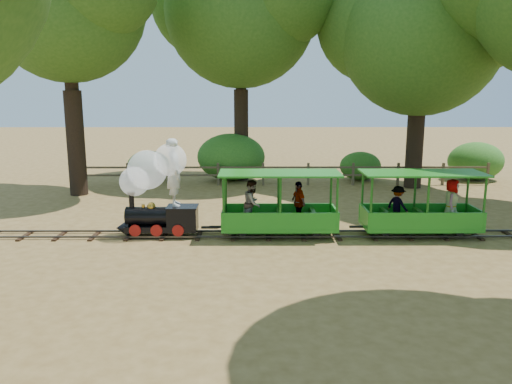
{
  "coord_description": "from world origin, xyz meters",
  "views": [
    {
      "loc": [
        -1.41,
        -13.84,
        4.1
      ],
      "look_at": [
        -1.35,
        0.5,
        1.2
      ],
      "focal_mm": 35.0,
      "sensor_mm": 36.0,
      "label": 1
    }
  ],
  "objects_px": {
    "carriage_rear": "(422,210)",
    "carriage_front": "(276,209)",
    "fence": "(286,172)",
    "locomotive": "(156,182)"
  },
  "relations": [
    {
      "from": "carriage_front",
      "to": "fence",
      "type": "bearing_deg",
      "value": 84.41
    },
    {
      "from": "locomotive",
      "to": "fence",
      "type": "xyz_separation_m",
      "value": [
        4.19,
        7.92,
        -1.0
      ]
    },
    {
      "from": "locomotive",
      "to": "carriage_rear",
      "type": "height_order",
      "value": "locomotive"
    },
    {
      "from": "fence",
      "to": "carriage_front",
      "type": "bearing_deg",
      "value": -95.59
    },
    {
      "from": "carriage_rear",
      "to": "fence",
      "type": "relative_size",
      "value": 0.19
    },
    {
      "from": "locomotive",
      "to": "carriage_front",
      "type": "distance_m",
      "value": 3.49
    },
    {
      "from": "carriage_rear",
      "to": "locomotive",
      "type": "bearing_deg",
      "value": 179.33
    },
    {
      "from": "carriage_rear",
      "to": "carriage_front",
      "type": "bearing_deg",
      "value": -179.83
    },
    {
      "from": "locomotive",
      "to": "fence",
      "type": "relative_size",
      "value": 0.16
    },
    {
      "from": "carriage_front",
      "to": "fence",
      "type": "height_order",
      "value": "carriage_front"
    }
  ]
}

